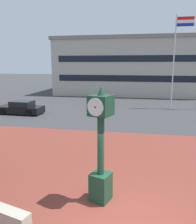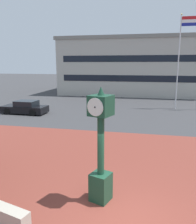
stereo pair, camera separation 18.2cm
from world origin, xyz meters
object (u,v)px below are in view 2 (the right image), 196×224
(car_street_mid, at_px, (25,108))
(flagpole_primary, at_px, (181,54))
(civic_building, at_px, (137,66))
(street_clock, at_px, (101,150))

(car_street_mid, relative_size, flagpole_primary, 0.45)
(civic_building, bearing_deg, car_street_mid, -115.49)
(street_clock, relative_size, civic_building, 0.17)
(street_clock, height_order, car_street_mid, street_clock)
(street_clock, height_order, civic_building, civic_building)
(car_street_mid, distance_m, civic_building, 23.16)
(car_street_mid, height_order, flagpole_primary, flagpole_primary)
(street_clock, bearing_deg, car_street_mid, 147.81)
(flagpole_primary, bearing_deg, car_street_mid, -158.92)
(street_clock, height_order, flagpole_primary, flagpole_primary)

